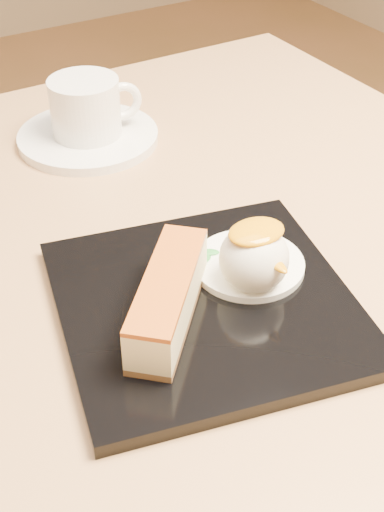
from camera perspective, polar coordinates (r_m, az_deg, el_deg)
table at (r=0.70m, az=-2.48°, el=-11.39°), size 0.80×0.80×0.72m
dessert_plate at (r=0.55m, az=1.07°, el=-3.90°), size 0.26×0.26×0.01m
cheesecake at (r=0.52m, az=-1.93°, el=-3.37°), size 0.11×0.11×0.04m
cream_smear at (r=0.57m, az=4.54°, el=-0.68°), size 0.09×0.09×0.01m
ice_cream_scoop at (r=0.54m, az=4.98°, el=-0.19°), size 0.05×0.05×0.05m
mango_sauce at (r=0.53m, az=5.17°, el=1.94°), size 0.05×0.03×0.01m
mint_sprig at (r=0.58m, az=0.78°, el=-0.00°), size 0.03×0.02×0.00m
saucer at (r=0.78m, az=-8.31°, el=9.40°), size 0.15×0.15×0.01m
coffee_cup at (r=0.77m, az=-8.41°, el=11.81°), size 0.10×0.07×0.06m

